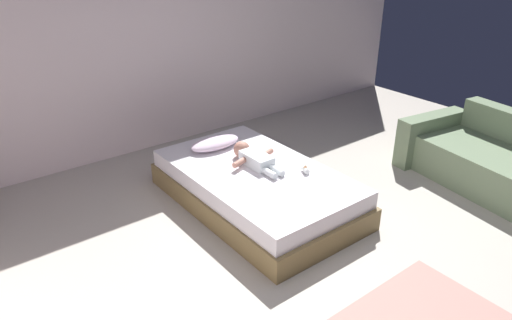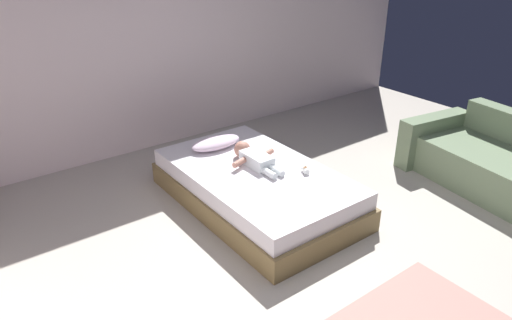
% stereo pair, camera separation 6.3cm
% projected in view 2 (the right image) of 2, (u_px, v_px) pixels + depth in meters
% --- Properties ---
extents(ground_plane, '(8.00, 8.00, 0.00)m').
position_uv_depth(ground_plane, '(341.00, 253.00, 3.89)').
color(ground_plane, '#B0A89C').
extents(wall_behind_bed, '(8.00, 0.12, 2.68)m').
position_uv_depth(wall_behind_bed, '(163.00, 34.00, 5.47)').
color(wall_behind_bed, silver).
rests_on(wall_behind_bed, ground_plane).
extents(bed, '(1.20, 2.06, 0.38)m').
position_uv_depth(bed, '(256.00, 187.00, 4.51)').
color(bed, brown).
rests_on(bed, ground_plane).
extents(pillow, '(0.56, 0.27, 0.11)m').
position_uv_depth(pillow, '(216.00, 143.00, 4.86)').
color(pillow, silver).
rests_on(pillow, bed).
extents(baby, '(0.50, 0.66, 0.16)m').
position_uv_depth(baby, '(253.00, 157.00, 4.52)').
color(baby, white).
rests_on(baby, bed).
extents(toothbrush, '(0.08, 0.15, 0.02)m').
position_uv_depth(toothbrush, '(261.00, 152.00, 4.76)').
color(toothbrush, blue).
rests_on(toothbrush, bed).
extents(couch, '(1.24, 1.94, 0.72)m').
position_uv_depth(couch, '(501.00, 166.00, 4.77)').
color(couch, slate).
rests_on(couch, ground_plane).
extents(baby_bottle, '(0.09, 0.11, 0.08)m').
position_uv_depth(baby_bottle, '(305.00, 170.00, 4.35)').
color(baby_bottle, white).
rests_on(baby_bottle, bed).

